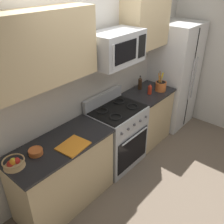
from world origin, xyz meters
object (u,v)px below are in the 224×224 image
(utensil_crock, at_px, (161,86))
(bottle_soy, at_px, (140,83))
(cutting_board, at_px, (73,146))
(range_oven, at_px, (117,136))
(fruit_basket, at_px, (14,163))
(refrigerator, at_px, (174,76))
(prep_bowl, at_px, (36,152))
(bottle_hot_sauce, at_px, (150,89))
(apple_loose, at_px, (11,164))
(microwave, at_px, (116,48))

(utensil_crock, height_order, bottle_soy, utensil_crock)
(utensil_crock, xyz_separation_m, cutting_board, (-1.89, -0.03, -0.07))
(range_oven, xyz_separation_m, bottle_soy, (0.78, 0.16, 0.54))
(bottle_soy, bearing_deg, fruit_basket, -177.18)
(refrigerator, bearing_deg, prep_bowl, 178.68)
(bottle_soy, distance_m, bottle_hot_sauce, 0.23)
(apple_loose, bearing_deg, bottle_soy, 2.55)
(fruit_basket, bearing_deg, bottle_soy, 2.82)
(fruit_basket, relative_size, cutting_board, 0.69)
(fruit_basket, height_order, prep_bowl, fruit_basket)
(refrigerator, relative_size, fruit_basket, 8.47)
(bottle_soy, bearing_deg, cutting_board, -169.61)
(bottle_hot_sauce, bearing_deg, apple_loose, 177.07)
(bottle_soy, distance_m, prep_bowl, 2.07)
(refrigerator, distance_m, apple_loose, 3.15)
(bottle_soy, bearing_deg, range_oven, -168.16)
(range_oven, bearing_deg, microwave, 90.07)
(refrigerator, bearing_deg, bottle_hot_sauce, -177.27)
(refrigerator, xyz_separation_m, apple_loose, (-3.15, 0.08, 0.02))
(apple_loose, xyz_separation_m, bottle_soy, (2.34, 0.10, 0.07))
(fruit_basket, height_order, apple_loose, fruit_basket)
(range_oven, relative_size, bottle_soy, 4.75)
(cutting_board, bearing_deg, range_oven, 9.19)
(bottle_soy, bearing_deg, prep_bowl, -176.83)
(microwave, bearing_deg, bottle_hot_sauce, -6.51)
(fruit_basket, distance_m, bottle_hot_sauce, 2.27)
(microwave, xyz_separation_m, bottle_soy, (0.78, 0.14, -0.76))
(fruit_basket, bearing_deg, refrigerator, -1.22)
(utensil_crock, bearing_deg, apple_loose, 175.86)
(utensil_crock, xyz_separation_m, bottle_soy, (-0.17, 0.29, 0.02))
(bottle_soy, bearing_deg, utensil_crock, -59.06)
(apple_loose, relative_size, bottle_soy, 0.35)
(bottle_hot_sauce, bearing_deg, cutting_board, -176.76)
(cutting_board, bearing_deg, bottle_soy, 10.39)
(apple_loose, bearing_deg, refrigerator, -1.39)
(utensil_crock, bearing_deg, bottle_hot_sauce, 163.65)
(refrigerator, bearing_deg, utensil_crock, -170.66)
(fruit_basket, bearing_deg, cutting_board, -18.93)
(utensil_crock, height_order, bottle_hot_sauce, utensil_crock)
(range_oven, height_order, cutting_board, range_oven)
(bottle_soy, relative_size, prep_bowl, 1.50)
(refrigerator, xyz_separation_m, bottle_soy, (-0.81, 0.18, 0.08))
(range_oven, bearing_deg, cutting_board, -170.81)
(cutting_board, bearing_deg, microwave, 10.67)
(utensil_crock, height_order, fruit_basket, utensil_crock)
(range_oven, distance_m, apple_loose, 1.63)
(apple_loose, xyz_separation_m, prep_bowl, (0.28, -0.01, -0.01))
(microwave, relative_size, prep_bowl, 4.70)
(range_oven, relative_size, prep_bowl, 7.13)
(microwave, relative_size, bottle_hot_sauce, 4.00)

